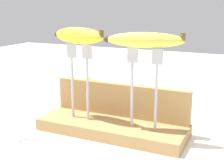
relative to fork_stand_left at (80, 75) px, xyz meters
name	(u,v)px	position (x,y,z in m)	size (l,w,h in m)	color
ground_plane	(112,133)	(0.09, 0.01, -0.15)	(3.00, 3.00, 0.00)	silver
wooden_board	(112,127)	(0.09, 0.01, -0.13)	(0.38, 0.14, 0.03)	#A87F4C
board_backstop	(121,100)	(0.09, 0.07, -0.07)	(0.37, 0.02, 0.09)	#A87F4C
fork_stand_left	(80,75)	(0.00, 0.00, 0.00)	(0.07, 0.01, 0.20)	#B2B2B7
fork_stand_right	(144,82)	(0.17, 0.00, 0.00)	(0.09, 0.01, 0.20)	#B2B2B7
banana_raised_left	(79,36)	(0.00, 0.00, 0.10)	(0.16, 0.07, 0.04)	yellow
banana_raised_right	(145,40)	(0.17, 0.00, 0.10)	(0.18, 0.08, 0.04)	#DBD147
fork_fallen_near	(30,143)	(-0.06, -0.14, -0.14)	(0.18, 0.07, 0.01)	#B2B2B7
banana_chunk_near	(89,83)	(-0.19, 0.39, -0.13)	(0.06, 0.06, 0.04)	yellow
wire_coil	(137,100)	(0.04, 0.30, -0.14)	(0.09, 0.09, 0.01)	red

